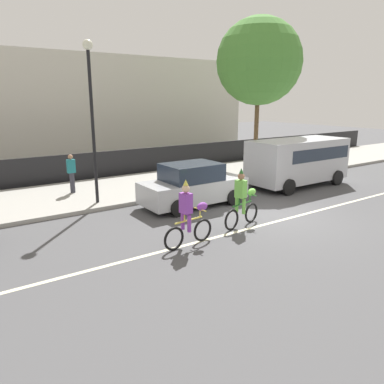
# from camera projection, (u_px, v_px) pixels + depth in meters

# --- Properties ---
(ground_plane) EXTENTS (80.00, 80.00, 0.00)m
(ground_plane) POSITION_uv_depth(u_px,v_px,m) (271.00, 216.00, 13.13)
(ground_plane) COLOR #4C4C4F
(road_centre_line) EXTENTS (36.00, 0.14, 0.01)m
(road_centre_line) POSITION_uv_depth(u_px,v_px,m) (282.00, 220.00, 12.73)
(road_centre_line) COLOR beige
(road_centre_line) RESTS_ON ground
(sidewalk_curb) EXTENTS (60.00, 5.00, 0.15)m
(sidewalk_curb) POSITION_uv_depth(u_px,v_px,m) (174.00, 181.00, 18.29)
(sidewalk_curb) COLOR #9E9B93
(sidewalk_curb) RESTS_ON ground
(fence_line) EXTENTS (40.00, 0.08, 1.40)m
(fence_line) POSITION_uv_depth(u_px,v_px,m) (145.00, 161.00, 20.45)
(fence_line) COLOR black
(fence_line) RESTS_ON ground
(building_backdrop) EXTENTS (28.00, 8.00, 6.70)m
(building_backdrop) POSITION_uv_depth(u_px,v_px,m) (40.00, 109.00, 24.87)
(building_backdrop) COLOR beige
(building_backdrop) RESTS_ON ground
(parade_cyclist_purple) EXTENTS (1.72, 0.50, 1.92)m
(parade_cyclist_purple) POSITION_uv_depth(u_px,v_px,m) (189.00, 217.00, 10.33)
(parade_cyclist_purple) COLOR black
(parade_cyclist_purple) RESTS_ON ground
(parade_cyclist_lime) EXTENTS (1.70, 0.54, 1.92)m
(parade_cyclist_lime) POSITION_uv_depth(u_px,v_px,m) (243.00, 201.00, 11.93)
(parade_cyclist_lime) COLOR black
(parade_cyclist_lime) RESTS_ON ground
(parked_van_silver) EXTENTS (5.00, 2.22, 2.18)m
(parked_van_silver) POSITION_uv_depth(u_px,v_px,m) (299.00, 159.00, 17.48)
(parked_van_silver) COLOR silver
(parked_van_silver) RESTS_ON ground
(parked_car_silver) EXTENTS (4.10, 1.92, 1.64)m
(parked_car_silver) POSITION_uv_depth(u_px,v_px,m) (193.00, 185.00, 14.32)
(parked_car_silver) COLOR #B7BABF
(parked_car_silver) RESTS_ON ground
(street_lamp_post) EXTENTS (0.36, 0.36, 5.86)m
(street_lamp_post) POSITION_uv_depth(u_px,v_px,m) (91.00, 99.00, 13.41)
(street_lamp_post) COLOR black
(street_lamp_post) RESTS_ON sidewalk_curb
(street_tree_near_lamp) EXTENTS (4.59, 4.59, 8.07)m
(street_tree_near_lamp) POSITION_uv_depth(u_px,v_px,m) (259.00, 62.00, 19.95)
(street_tree_near_lamp) COLOR brown
(street_tree_near_lamp) RESTS_ON sidewalk_curb
(pedestrian_onlooker) EXTENTS (0.32, 0.20, 1.62)m
(pedestrian_onlooker) POSITION_uv_depth(u_px,v_px,m) (72.00, 172.00, 15.62)
(pedestrian_onlooker) COLOR #33333D
(pedestrian_onlooker) RESTS_ON sidewalk_curb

